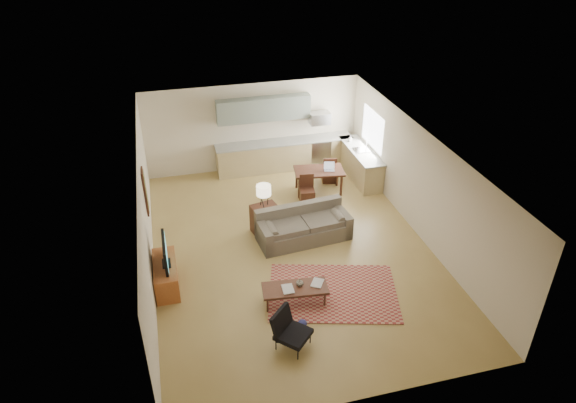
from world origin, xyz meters
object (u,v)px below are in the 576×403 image
object	(u,v)px
sofa	(304,225)
dining_table	(319,181)
armchair	(293,331)
console_table	(264,219)
tv_credenza	(166,275)
coffee_table	(295,295)

from	to	relation	value
sofa	dining_table	size ratio (longest dim) A/B	1.72
sofa	armchair	size ratio (longest dim) A/B	3.11
sofa	console_table	bearing A→B (deg)	140.08
sofa	tv_credenza	distance (m)	3.52
coffee_table	tv_credenza	distance (m)	2.85
armchair	tv_credenza	distance (m)	3.27
tv_credenza	dining_table	distance (m)	5.45
armchair	dining_table	bearing A→B (deg)	23.23
sofa	armchair	xyz separation A→B (m)	(-1.17, -3.36, -0.03)
armchair	dining_table	world-z (taller)	armchair
sofa	tv_credenza	xyz separation A→B (m)	(-3.39, -0.96, -0.12)
console_table	dining_table	distance (m)	2.51
dining_table	console_table	bearing A→B (deg)	-132.26
armchair	tv_credenza	xyz separation A→B (m)	(-2.22, 2.39, -0.08)
armchair	tv_credenza	bearing A→B (deg)	88.03
dining_table	sofa	bearing A→B (deg)	-107.95
coffee_table	tv_credenza	size ratio (longest dim) A/B	1.07
coffee_table	dining_table	bearing A→B (deg)	72.98
tv_credenza	armchair	bearing A→B (deg)	-47.18
dining_table	tv_credenza	bearing A→B (deg)	-136.64
console_table	dining_table	world-z (taller)	console_table
armchair	dining_table	xyz separation A→B (m)	(2.24, 5.54, -0.03)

